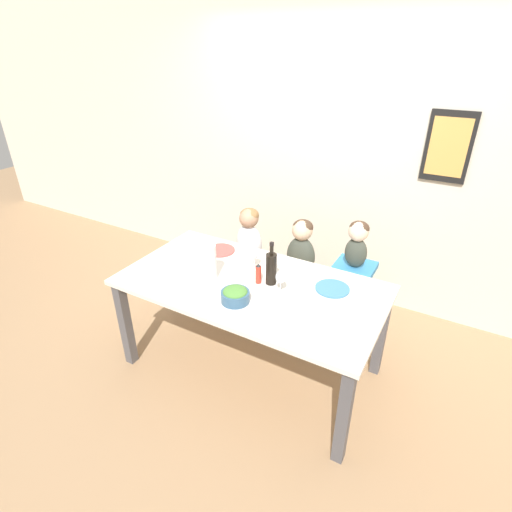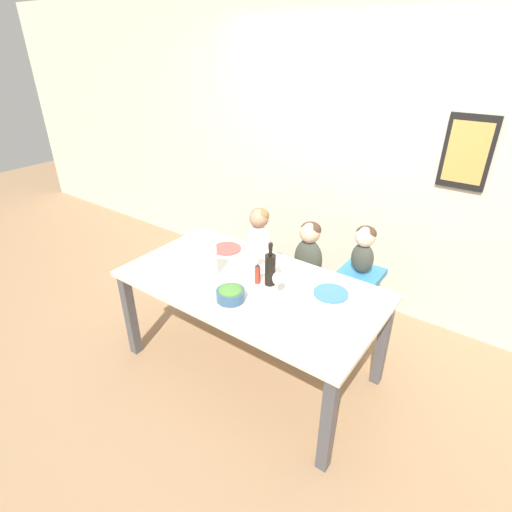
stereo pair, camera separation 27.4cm
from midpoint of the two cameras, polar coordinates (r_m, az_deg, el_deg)
The scene contains 18 objects.
ground_plane at distance 3.25m, azimuth -3.15°, elevation -15.40°, with size 14.00×14.00×0.00m, color #9E7A56.
wall_back at distance 3.71m, azimuth 8.39°, elevation 14.16°, with size 10.00×0.09×2.70m.
dining_table at distance 2.82m, azimuth -3.51°, elevation -5.49°, with size 1.83×0.96×0.76m.
chair_far_left at distance 3.68m, azimuth -3.09°, elevation -1.77°, with size 0.36×0.41×0.48m.
chair_far_center at distance 3.47m, azimuth 3.95°, elevation -3.82°, with size 0.36×0.41×0.48m.
chair_right_highchair at distance 3.26m, azimuth 11.19°, elevation -3.92°, with size 0.31×0.35×0.69m.
person_child_left at distance 3.52m, azimuth -3.22°, elevation 3.18°, with size 0.25×0.18×0.50m.
person_child_center at distance 3.30m, azimuth 4.16°, elevation 1.34°, with size 0.25×0.18×0.50m.
person_baby_right at distance 3.08m, azimuth 11.87°, elevation 2.16°, with size 0.17×0.16×0.38m.
wine_bottle at distance 2.71m, azimuth -0.69°, elevation -1.78°, with size 0.08×0.08×0.31m.
paper_towel_roll at distance 2.80m, azimuth -9.58°, elevation -0.97°, with size 0.11×0.11×0.26m.
wine_glass_near at distance 2.60m, azimuth 0.53°, elevation -3.22°, with size 0.07×0.07×0.17m.
wine_glass_far at distance 2.89m, azimuth -2.96°, elevation 0.23°, with size 0.07×0.07×0.17m.
salad_bowl_large at distance 2.57m, azimuth -6.04°, elevation -5.64°, with size 0.19×0.19×0.10m.
dinner_plate_front_left at distance 2.93m, azimuth -15.70°, elevation -3.03°, with size 0.23×0.23×0.01m.
dinner_plate_back_left at distance 3.21m, azimuth -7.56°, elevation 0.75°, with size 0.23×0.23×0.01m.
dinner_plate_back_right at distance 2.73m, azimuth 8.05°, elevation -4.70°, with size 0.23×0.23×0.01m.
condiment_bottle_hot_sauce at distance 2.74m, azimuth -2.51°, elevation -2.62°, with size 0.04×0.04×0.15m.
Camera 1 is at (1.19, -2.02, 2.25)m, focal length 28.00 mm.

